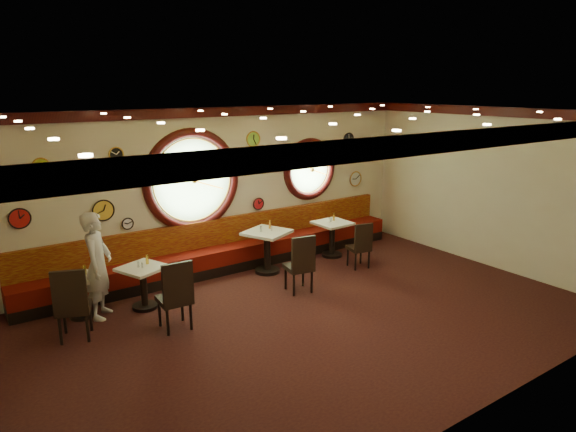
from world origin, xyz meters
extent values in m
cube|color=black|center=(0.00, 0.00, 0.00)|extent=(9.00, 6.00, 0.00)
cube|color=gold|center=(0.00, 0.00, 3.20)|extent=(9.00, 6.00, 0.02)
cube|color=beige|center=(0.00, 3.00, 1.60)|extent=(9.00, 0.02, 3.20)
cube|color=beige|center=(0.00, -3.00, 1.60)|extent=(9.00, 0.02, 3.20)
cube|color=beige|center=(4.50, 0.00, 1.60)|extent=(0.02, 6.00, 3.20)
cube|color=#330909|center=(0.00, 2.95, 3.11)|extent=(9.00, 0.10, 0.18)
cube|color=#330909|center=(0.00, -2.95, 3.11)|extent=(9.00, 0.10, 0.18)
cube|color=#330909|center=(4.45, 0.00, 3.11)|extent=(0.10, 6.00, 0.18)
cube|color=black|center=(0.00, 2.72, 0.10)|extent=(8.00, 0.55, 0.20)
cube|color=#560B07|center=(0.00, 2.72, 0.35)|extent=(8.00, 0.55, 0.30)
cube|color=#660C08|center=(0.00, 2.94, 0.75)|extent=(8.00, 0.10, 0.55)
cylinder|color=#8CC274|center=(-0.60, 3.00, 1.85)|extent=(1.66, 0.02, 1.66)
torus|color=#330909|center=(-0.60, 2.98, 1.85)|extent=(1.98, 0.18, 1.98)
torus|color=gold|center=(-0.60, 2.95, 1.85)|extent=(1.61, 0.03, 1.61)
cylinder|color=#8CC274|center=(2.20, 3.00, 1.80)|extent=(1.10, 0.02, 1.10)
torus|color=#330909|center=(2.20, 2.98, 1.80)|extent=(1.38, 0.18, 1.38)
torus|color=gold|center=(2.20, 2.95, 1.80)|extent=(1.09, 0.03, 1.09)
cylinder|color=#8BD241|center=(0.75, 2.96, 2.55)|extent=(0.30, 0.03, 0.30)
cylinder|color=black|center=(3.30, 2.96, 2.40)|extent=(0.28, 0.03, 0.28)
cylinder|color=black|center=(-2.00, 2.96, 2.45)|extent=(0.24, 0.03, 0.24)
cylinder|color=red|center=(0.85, 2.96, 1.20)|extent=(0.24, 0.03, 0.24)
cylinder|color=red|center=(-3.60, 2.96, 1.55)|extent=(0.32, 0.03, 0.32)
cylinder|color=#9FB724|center=(-3.20, 2.96, 2.35)|extent=(0.26, 0.03, 0.26)
cylinder|color=#E1C74B|center=(1.35, 2.96, 1.95)|extent=(0.22, 0.03, 0.22)
cylinder|color=gold|center=(-2.30, 2.96, 1.50)|extent=(0.36, 0.03, 0.36)
cylinder|color=white|center=(-1.90, 2.96, 1.20)|extent=(0.20, 0.03, 0.20)
cylinder|color=silver|center=(3.55, 2.96, 1.45)|extent=(0.34, 0.03, 0.34)
cylinder|color=black|center=(-2.99, 2.15, 0.03)|extent=(0.38, 0.38, 0.05)
cylinder|color=black|center=(-2.99, 2.15, 0.33)|extent=(0.10, 0.10, 0.60)
cube|color=white|center=(-2.99, 2.15, 0.64)|extent=(0.74, 0.74, 0.04)
cylinder|color=black|center=(-2.04, 1.90, 0.03)|extent=(0.41, 0.41, 0.06)
cylinder|color=black|center=(-2.04, 1.90, 0.36)|extent=(0.11, 0.11, 0.66)
cube|color=white|center=(-2.04, 1.90, 0.70)|extent=(0.86, 0.86, 0.05)
cylinder|color=black|center=(0.54, 2.15, 0.03)|extent=(0.48, 0.48, 0.07)
cylinder|color=black|center=(0.54, 2.15, 0.42)|extent=(0.13, 0.13, 0.77)
cube|color=white|center=(0.54, 2.15, 0.82)|extent=(1.02, 1.02, 0.06)
cylinder|color=black|center=(2.23, 2.18, 0.03)|extent=(0.44, 0.44, 0.06)
cylinder|color=black|center=(2.23, 2.18, 0.38)|extent=(0.12, 0.12, 0.70)
cube|color=white|center=(2.23, 2.18, 0.74)|extent=(0.72, 0.72, 0.05)
cube|color=black|center=(-3.22, 1.46, 0.47)|extent=(0.60, 0.60, 0.08)
cube|color=black|center=(-3.30, 1.28, 0.81)|extent=(0.46, 0.22, 0.61)
cube|color=black|center=(-1.91, 0.92, 0.46)|extent=(0.49, 0.49, 0.08)
cube|color=black|center=(-1.92, 0.72, 0.81)|extent=(0.47, 0.08, 0.61)
cube|color=black|center=(0.49, 1.02, 0.45)|extent=(0.52, 0.52, 0.08)
cube|color=black|center=(0.45, 0.83, 0.78)|extent=(0.45, 0.14, 0.58)
cube|color=black|center=(2.23, 1.35, 0.40)|extent=(0.47, 0.47, 0.07)
cube|color=black|center=(2.19, 1.18, 0.69)|extent=(0.40, 0.13, 0.52)
cylinder|color=silver|center=(-3.03, 2.23, 0.71)|extent=(0.03, 0.03, 0.10)
cylinder|color=silver|center=(-2.10, 1.91, 0.77)|extent=(0.03, 0.03, 0.09)
cylinder|color=#BABABE|center=(0.42, 2.17, 0.90)|extent=(0.04, 0.04, 0.11)
cylinder|color=silver|center=(2.17, 2.21, 0.82)|extent=(0.04, 0.04, 0.10)
cylinder|color=silver|center=(-2.96, 2.13, 0.71)|extent=(0.04, 0.04, 0.10)
cylinder|color=silver|center=(-2.05, 1.85, 0.77)|extent=(0.03, 0.03, 0.09)
cylinder|color=silver|center=(0.63, 2.11, 0.89)|extent=(0.03, 0.03, 0.09)
cylinder|color=silver|center=(2.20, 2.21, 0.81)|extent=(0.03, 0.03, 0.09)
cylinder|color=gold|center=(-2.86, 2.24, 0.74)|extent=(0.05, 0.05, 0.16)
cylinder|color=gold|center=(-1.92, 1.99, 0.81)|extent=(0.05, 0.05, 0.16)
cylinder|color=gold|center=(0.69, 2.26, 0.93)|extent=(0.05, 0.05, 0.17)
cylinder|color=gold|center=(2.33, 2.26, 0.85)|extent=(0.05, 0.05, 0.16)
imported|color=silver|center=(-2.71, 1.99, 0.86)|extent=(0.68, 0.75, 1.72)
camera|label=1|loc=(-4.60, -5.95, 3.61)|focal=32.00mm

